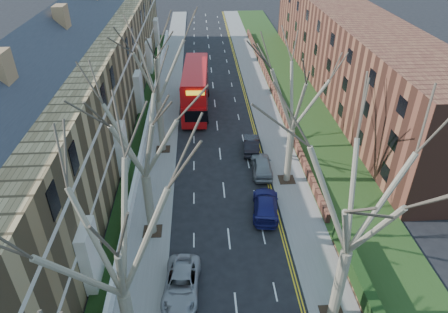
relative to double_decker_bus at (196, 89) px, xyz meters
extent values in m
cube|color=slate|center=(-3.71, 1.33, -2.42)|extent=(3.00, 102.00, 0.12)
cube|color=slate|center=(8.29, 1.33, -2.42)|extent=(3.00, 102.00, 0.12)
cube|color=olive|center=(-11.51, -6.67, 2.52)|extent=(9.00, 78.00, 10.00)
cube|color=#2B2D34|center=(-11.51, -6.67, 8.52)|extent=(4.67, 78.00, 4.67)
cube|color=silver|center=(-7.06, -6.67, 1.02)|extent=(0.12, 78.00, 0.35)
cube|color=silver|center=(-7.06, -6.67, 4.52)|extent=(0.12, 78.00, 0.35)
cube|color=brown|center=(19.79, 5.33, 2.52)|extent=(8.00, 54.00, 10.00)
cube|color=brown|center=(9.99, 5.33, -1.91)|extent=(0.35, 54.00, 0.90)
cube|color=white|center=(-5.36, -6.67, -1.86)|extent=(0.30, 78.00, 1.00)
cube|color=#233E16|center=(12.79, 1.33, -2.33)|extent=(6.00, 102.00, 0.06)
cylinder|color=#776C55|center=(-3.41, -21.67, 0.18)|extent=(0.64, 0.64, 5.07)
cube|color=#2D2116|center=(-3.41, -21.67, -2.34)|extent=(1.40, 1.40, 0.05)
cylinder|color=#776C55|center=(-3.41, -9.67, 0.27)|extent=(0.60, 0.60, 5.25)
cube|color=#2D2116|center=(-3.41, -9.67, -2.34)|extent=(1.40, 1.40, 0.05)
cylinder|color=#776C55|center=(7.99, -29.67, 0.27)|extent=(0.64, 0.64, 5.25)
cylinder|color=#776C55|center=(7.99, -15.67, 0.18)|extent=(0.60, 0.60, 5.07)
cube|color=#2D2116|center=(7.99, -15.67, -2.34)|extent=(1.40, 1.40, 0.05)
cube|color=#BC0D0F|center=(0.00, 0.00, -0.92)|extent=(3.26, 12.19, 2.42)
cube|color=#BC0D0F|center=(0.00, 0.00, 1.39)|extent=(3.24, 11.59, 2.20)
cube|color=black|center=(0.00, 0.00, -0.43)|extent=(3.24, 11.23, 0.99)
cube|color=black|center=(0.00, 0.00, 1.50)|extent=(3.23, 10.98, 0.99)
imported|color=#98989D|center=(-1.06, -27.21, -1.81)|extent=(2.56, 4.93, 1.33)
imported|color=navy|center=(5.42, -19.81, -1.77)|extent=(2.66, 5.14, 1.43)
imported|color=gray|center=(5.93, -14.19, -1.72)|extent=(1.99, 4.54, 1.52)
imported|color=black|center=(5.46, -10.24, -1.79)|extent=(1.91, 4.34, 1.39)
camera|label=1|loc=(0.55, -44.41, 18.42)|focal=32.00mm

